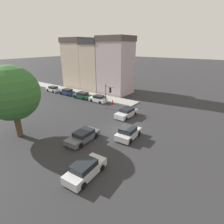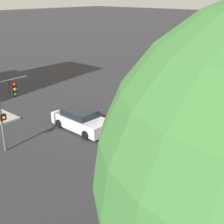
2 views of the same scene
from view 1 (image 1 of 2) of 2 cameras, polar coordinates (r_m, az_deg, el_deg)
ground_plane at (r=24.70m, az=2.80°, el=-5.89°), size 300.00×300.00×0.00m
sidewalk_strip at (r=55.53m, az=-20.87°, el=8.16°), size 3.44×60.00×0.16m
rowhouse_backdrop at (r=46.64m, az=-5.20°, el=15.24°), size 7.86×19.61×13.13m
street_tree at (r=24.30m, az=-30.00°, el=5.29°), size 6.69×6.69×9.12m
traffic_signal at (r=31.66m, az=-1.39°, el=6.13°), size 0.58×2.15×4.71m
crossing_car_0 at (r=29.02m, az=4.77°, el=-0.25°), size 4.51×2.07×1.41m
crossing_car_1 at (r=22.48m, az=5.31°, el=-6.79°), size 3.91×2.18×1.52m
crossing_car_2 at (r=22.14m, az=-9.42°, el=-7.75°), size 4.72×2.22×1.28m
crossing_car_3 at (r=16.72m, az=-8.75°, el=-18.02°), size 4.35×2.09×1.51m
parked_car_0 at (r=36.60m, az=-4.53°, el=4.31°), size 1.84×3.85×1.45m
parked_car_1 at (r=39.63m, az=-9.71°, el=5.38°), size 2.14×4.25×1.42m
parked_car_2 at (r=43.32m, az=-14.44°, el=6.36°), size 1.91×4.07×1.44m
parked_car_3 at (r=47.39m, az=-18.71°, el=7.12°), size 1.93×3.90×1.37m
fire_hydrant at (r=35.03m, az=0.22°, el=3.28°), size 0.22×0.22×0.92m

